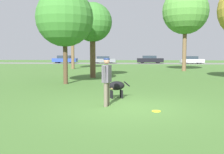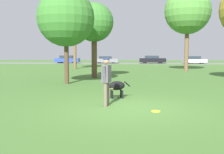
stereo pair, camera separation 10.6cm
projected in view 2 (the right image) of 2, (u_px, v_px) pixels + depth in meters
ground_plane at (127, 108)px, 8.41m from camera, size 120.00×120.00×0.00m
far_road_strip at (133, 63)px, 45.67m from camera, size 120.00×6.00×0.01m
person at (106, 78)px, 8.63m from camera, size 0.30×0.68×1.59m
dog at (116, 86)px, 10.16m from camera, size 1.02×0.55×0.69m
frisbee at (156, 111)px, 7.87m from camera, size 0.27×0.27×0.02m
tree_far_right at (187, 11)px, 25.40m from camera, size 4.46×4.46×8.08m
tree_far_left at (74, 22)px, 29.28m from camera, size 3.38×3.38×7.00m
tree_mid_center at (94, 23)px, 18.55m from camera, size 2.77×2.77×5.33m
tree_near_left at (66, 18)px, 14.73m from camera, size 3.24×3.24×5.36m
parked_car_blue at (67, 59)px, 46.65m from camera, size 4.25×1.83×1.38m
parked_car_grey at (106, 60)px, 46.12m from camera, size 4.21×1.94×1.25m
parked_car_black at (152, 60)px, 45.72m from camera, size 4.56×1.83×1.36m
parked_car_silver at (194, 60)px, 44.62m from camera, size 3.88×1.82×1.27m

